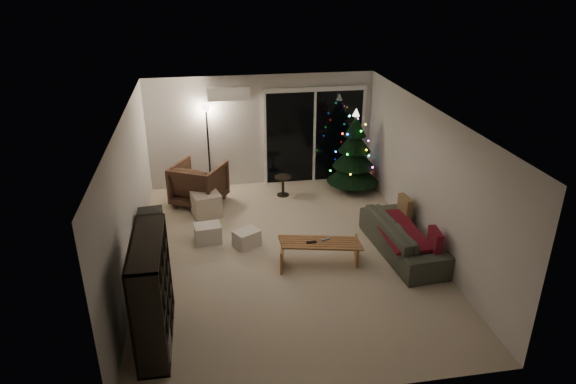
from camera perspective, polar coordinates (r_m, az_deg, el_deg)
name	(u,v)px	position (r m, az deg, el deg)	size (l,w,h in m)	color
room	(296,168)	(10.00, 0.88, 2.70)	(6.50, 7.51, 2.60)	beige
bookshelf	(137,294)	(7.03, -16.40, -10.78)	(0.38, 1.51, 1.51)	black
media_cabinet	(152,240)	(9.01, -14.85, -5.23)	(0.45, 1.19, 0.75)	black
stereo	(149,217)	(8.80, -15.16, -2.65)	(0.38, 0.45, 0.16)	black
armchair	(199,184)	(10.88, -9.86, 0.93)	(0.96, 0.99, 0.90)	#3B251A
ottoman	(206,204)	(10.43, -9.05, -1.36)	(0.52, 0.52, 0.47)	beige
cardboard_box_a	(208,233)	(9.47, -8.89, -4.56)	(0.47, 0.36, 0.34)	silver
cardboard_box_b	(247,238)	(9.26, -4.61, -5.16)	(0.43, 0.33, 0.30)	silver
side_table	(283,186)	(11.19, -0.57, 0.69)	(0.35, 0.35, 0.44)	black
floor_lamp	(209,148)	(11.40, -8.82, 4.81)	(0.31, 0.31, 1.91)	black
sofa	(404,237)	(9.18, 12.75, -4.88)	(2.10, 0.82, 0.61)	#4A4C46
sofa_throw	(399,230)	(9.09, 12.24, -4.18)	(0.65, 1.51, 0.05)	maroon
cushion_a	(405,207)	(9.70, 12.87, -1.64)	(0.12, 0.40, 0.40)	olive
cushion_b	(435,241)	(8.65, 16.00, -5.30)	(0.12, 0.40, 0.40)	maroon
coffee_table	(320,253)	(8.69, 3.56, -6.78)	(1.34, 0.47, 0.43)	#A06C33
remote_a	(311,242)	(8.54, 2.62, -5.58)	(0.17, 0.05, 0.02)	black
remote_b	(325,239)	(8.64, 4.18, -5.27)	(0.16, 0.04, 0.02)	slate
christmas_tree	(354,151)	(11.30, 7.36, 4.60)	(1.15, 1.15, 1.86)	black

